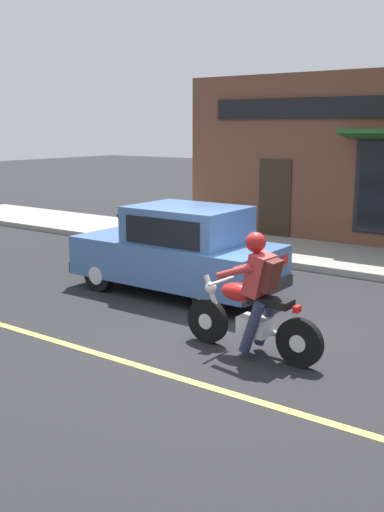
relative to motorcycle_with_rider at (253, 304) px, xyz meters
The scene contains 6 objects.
ground_plane 1.12m from the motorcycle_with_rider, 45.70° to the left, with size 80.00×80.00×0.00m, color black.
sidewalk_curb 7.00m from the motorcycle_with_rider, 31.42° to the left, with size 2.60×22.00×0.14m, color gray.
lane_stripe 3.88m from the motorcycle_with_rider, 107.95° to the left, with size 0.12×19.80×0.01m, color #D1C64C.
motorcycle_with_rider is the anchor object (origin of this frame).
car_hatchback 3.11m from the motorcycle_with_rider, 54.70° to the left, with size 1.65×3.78×1.57m.
traffic_cone 7.46m from the motorcycle_with_rider, 45.18° to the left, with size 0.36×0.36×0.60m.
Camera 1 is at (-7.07, -4.30, 2.90)m, focal length 42.00 mm.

